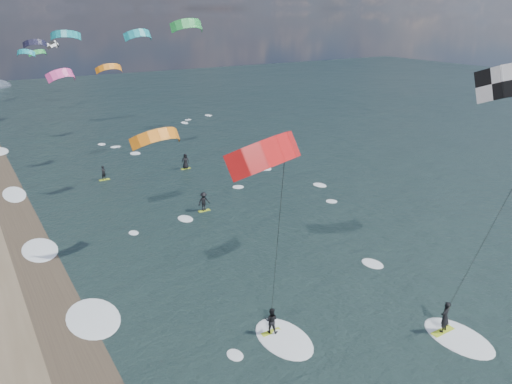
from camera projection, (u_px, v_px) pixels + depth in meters
wet_sand_strip at (86, 379)px, 24.36m from camera, size 3.00×240.00×0.00m
kitesurfer_near_b at (283, 229)px, 20.44m from camera, size 6.92×8.62×13.63m
far_kitesurfers at (182, 182)px, 49.41m from camera, size 10.05×13.96×1.77m
bg_kite_field at (78, 53)px, 62.45m from camera, size 13.56×76.61×8.00m
shoreline_surf at (87, 322)px, 28.74m from camera, size 2.40×79.40×0.11m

